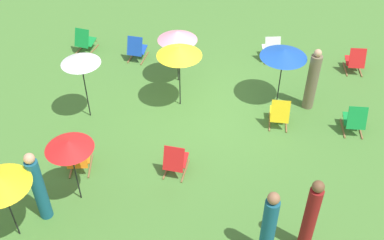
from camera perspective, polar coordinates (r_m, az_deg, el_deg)
name	(u,v)px	position (r m, az deg, el deg)	size (l,w,h in m)	color
ground_plane	(199,106)	(12.83, 0.88, 1.70)	(40.00, 40.00, 0.00)	#477A33
deckchair_1	(279,114)	(12.22, 10.79, 0.80)	(0.50, 0.77, 0.83)	olive
deckchair_2	(271,49)	(14.85, 9.81, 8.68)	(0.63, 0.84, 0.83)	olive
deckchair_3	(355,120)	(12.53, 19.53, 0.01)	(0.53, 0.79, 0.83)	olive
deckchair_5	(85,41)	(15.46, -13.17, 9.54)	(0.58, 0.82, 0.83)	olive
deckchair_7	(137,49)	(14.75, -6.89, 8.76)	(0.53, 0.79, 0.83)	olive
deckchair_8	(355,61)	(14.91, 19.60, 6.93)	(0.54, 0.80, 0.83)	olive
deckchair_9	(79,157)	(11.12, -13.89, -4.54)	(0.62, 0.84, 0.83)	olive
deckchair_10	(175,160)	(10.73, -2.08, -5.03)	(0.52, 0.79, 0.83)	olive
umbrella_0	(177,36)	(13.06, -1.83, 10.42)	(1.13, 1.13, 1.65)	black
umbrella_2	(80,59)	(11.79, -13.71, 7.41)	(1.00, 1.00, 1.97)	black
umbrella_3	(69,145)	(9.61, -15.03, -3.01)	(1.01, 1.01, 1.73)	black
umbrella_4	(284,53)	(12.41, 11.33, 8.13)	(1.25, 1.25, 1.68)	black
umbrella_5	(179,51)	(11.95, -1.60, 8.54)	(1.19, 1.19, 1.85)	black
person_0	(38,187)	(9.97, -18.51, -7.94)	(0.34, 0.34, 1.83)	#195972
person_1	(269,226)	(9.01, 9.51, -12.85)	(0.33, 0.33, 1.78)	#195972
person_2	(310,217)	(9.20, 14.46, -11.59)	(0.37, 0.37, 1.91)	maroon
person_3	(312,81)	(12.73, 14.69, 4.74)	(0.35, 0.35, 1.83)	#72664C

